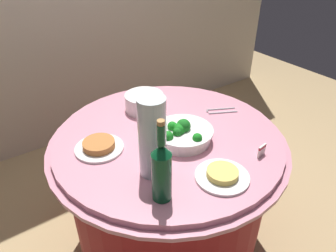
{
  "coord_description": "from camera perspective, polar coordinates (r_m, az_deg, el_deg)",
  "views": [
    {
      "loc": [
        -0.72,
        -1.03,
        1.6
      ],
      "look_at": [
        0.0,
        0.0,
        0.79
      ],
      "focal_mm": 33.53,
      "sensor_mm": 36.0,
      "label": 1
    }
  ],
  "objects": [
    {
      "name": "broccoli_bowl",
      "position": [
        1.46,
        2.65,
        -1.4
      ],
      "size": [
        0.28,
        0.28,
        0.11
      ],
      "color": "white",
      "rests_on": "buffet_table"
    },
    {
      "name": "decorative_fruit_vase",
      "position": [
        1.22,
        -2.85,
        -2.95
      ],
      "size": [
        0.11,
        0.11,
        0.34
      ],
      "color": "silver",
      "rests_on": "buffet_table"
    },
    {
      "name": "ground_plane",
      "position": [
        2.03,
        0.0,
        -19.12
      ],
      "size": [
        6.0,
        6.0,
        0.0
      ],
      "primitive_type": "plane",
      "color": "tan"
    },
    {
      "name": "label_placard_front",
      "position": [
        1.43,
        16.7,
        -4.19
      ],
      "size": [
        0.05,
        0.02,
        0.05
      ],
      "color": "white",
      "rests_on": "buffet_table"
    },
    {
      "name": "plate_stack",
      "position": [
        1.72,
        -4.33,
        4.38
      ],
      "size": [
        0.21,
        0.21,
        0.09
      ],
      "color": "white",
      "rests_on": "buffet_table"
    },
    {
      "name": "buffet_table",
      "position": [
        1.75,
        0.0,
        -11.49
      ],
      "size": [
        1.16,
        1.16,
        0.74
      ],
      "color": "maroon",
      "rests_on": "ground_plane"
    },
    {
      "name": "wine_bottle",
      "position": [
        1.11,
        -1.18,
        -8.09
      ],
      "size": [
        0.07,
        0.07,
        0.34
      ],
      "color": "#0D4927",
      "rests_on": "buffet_table"
    },
    {
      "name": "food_plate_noodles",
      "position": [
        1.29,
        9.87,
        -8.77
      ],
      "size": [
        0.22,
        0.22,
        0.04
      ],
      "color": "white",
      "rests_on": "buffet_table"
    },
    {
      "name": "serving_tongs",
      "position": [
        1.74,
        9.47,
        2.8
      ],
      "size": [
        0.16,
        0.11,
        0.01
      ],
      "color": "silver",
      "rests_on": "buffet_table"
    },
    {
      "name": "food_plate_peanuts",
      "position": [
        1.45,
        -12.42,
        -3.59
      ],
      "size": [
        0.22,
        0.22,
        0.04
      ],
      "color": "white",
      "rests_on": "buffet_table"
    }
  ]
}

